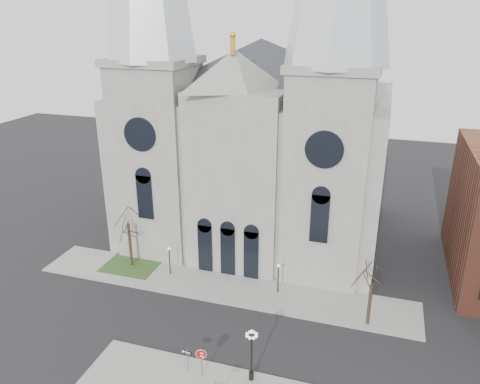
% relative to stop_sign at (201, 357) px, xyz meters
% --- Properties ---
extents(ground, '(160.00, 160.00, 0.00)m').
position_rel_stop_sign_xyz_m(ground, '(-2.97, 1.66, -1.94)').
color(ground, black).
rests_on(ground, ground).
extents(sidewalk_far, '(40.00, 6.00, 0.14)m').
position_rel_stop_sign_xyz_m(sidewalk_far, '(-2.97, 12.66, -1.87)').
color(sidewalk_far, gray).
rests_on(sidewalk_far, ground).
extents(grass_patch, '(6.00, 5.00, 0.18)m').
position_rel_stop_sign_xyz_m(grass_patch, '(-13.97, 13.66, -1.85)').
color(grass_patch, '#2A481F').
rests_on(grass_patch, ground).
extents(cathedral, '(33.00, 26.66, 54.00)m').
position_rel_stop_sign_xyz_m(cathedral, '(-2.97, 24.52, 16.54)').
color(cathedral, gray).
rests_on(cathedral, ground).
extents(tree_left, '(3.20, 3.20, 7.50)m').
position_rel_stop_sign_xyz_m(tree_left, '(-13.97, 13.66, 3.64)').
color(tree_left, black).
rests_on(tree_left, ground).
extents(tree_right, '(3.20, 3.20, 6.00)m').
position_rel_stop_sign_xyz_m(tree_right, '(12.03, 10.66, 2.52)').
color(tree_right, black).
rests_on(tree_right, ground).
extents(ped_lamp_left, '(0.32, 0.32, 3.26)m').
position_rel_stop_sign_xyz_m(ped_lamp_left, '(-8.97, 13.16, 0.39)').
color(ped_lamp_left, black).
rests_on(ped_lamp_left, sidewalk_far).
extents(ped_lamp_right, '(0.32, 0.32, 3.26)m').
position_rel_stop_sign_xyz_m(ped_lamp_right, '(3.03, 13.16, 0.39)').
color(ped_lamp_right, black).
rests_on(ped_lamp_right, sidewalk_far).
extents(stop_sign, '(0.91, 0.16, 2.53)m').
position_rel_stop_sign_xyz_m(stop_sign, '(0.00, 0.00, 0.00)').
color(stop_sign, slate).
rests_on(stop_sign, sidewalk_near).
extents(globe_lamp, '(1.11, 1.11, 4.62)m').
position_rel_stop_sign_xyz_m(globe_lamp, '(3.81, 0.78, 1.10)').
color(globe_lamp, black).
rests_on(globe_lamp, sidewalk_near).
extents(one_way_sign, '(0.87, 0.14, 1.98)m').
position_rel_stop_sign_xyz_m(one_way_sign, '(-1.30, 0.25, -0.45)').
color(one_way_sign, slate).
rests_on(one_way_sign, sidewalk_near).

